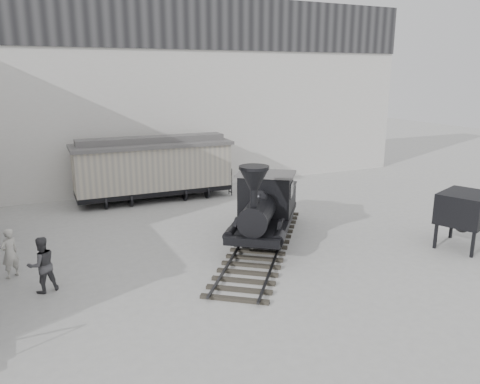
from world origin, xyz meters
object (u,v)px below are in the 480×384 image
visitor_b (42,265)px  boxcar (153,167)px  visitor_a (10,253)px  coal_hopper (464,212)px  locomotive (264,211)px

visitor_b → boxcar: bearing=-139.3°
boxcar → visitor_a: (-6.98, -7.87, -0.95)m
visitor_b → visitor_a: bearing=-76.7°
visitor_a → visitor_b: bearing=84.2°
boxcar → visitor_b: bearing=-121.4°
boxcar → visitor_b: boxcar is taller
boxcar → visitor_b: (-6.04, -9.47, -0.90)m
visitor_a → visitor_b: visitor_b is taller
visitor_b → coal_hopper: bearing=153.0°
visitor_b → coal_hopper: (15.18, -2.74, 0.54)m
visitor_a → coal_hopper: 16.70m
visitor_a → visitor_b: size_ratio=0.95×
boxcar → visitor_a: size_ratio=4.93×
visitor_a → coal_hopper: coal_hopper is taller
locomotive → boxcar: (-2.41, 8.26, 0.53)m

